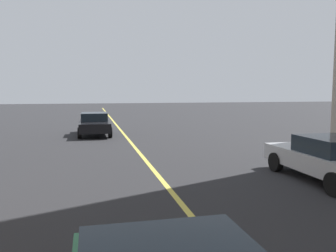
% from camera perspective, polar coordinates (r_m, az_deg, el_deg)
% --- Properties ---
extents(lane_centre_line, '(80.00, 0.16, 0.01)m').
position_cam_1_polar(lane_centre_line, '(15.91, -5.04, -4.07)').
color(lane_centre_line, '#D8C64C').
rests_on(lane_centre_line, ground_plane).
extents(car_silver_near, '(4.40, 1.95, 1.37)m').
position_cam_1_polar(car_silver_near, '(11.58, 24.89, -4.84)').
color(car_silver_near, '#B7BABF').
rests_on(car_silver_near, ground_plane).
extents(car_black_oncoming, '(4.40, 1.95, 1.37)m').
position_cam_1_polar(car_black_oncoming, '(21.87, -12.05, 0.39)').
color(car_black_oncoming, black).
rests_on(car_black_oncoming, ground_plane).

